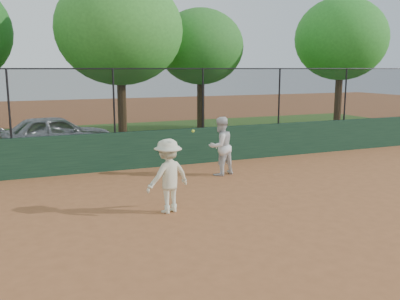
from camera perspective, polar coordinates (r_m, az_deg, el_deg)
name	(u,v)px	position (r m, az deg, el deg)	size (l,w,h in m)	color
ground	(206,230)	(9.07, 0.74, -10.19)	(80.00, 80.00, 0.00)	#A05C33
back_wall	(131,150)	(14.43, -8.81, -0.05)	(26.00, 0.20, 1.20)	#1B3B26
grass_strip	(98,141)	(20.32, -12.89, 1.13)	(36.00, 12.00, 0.01)	#2B5319
parked_car	(56,133)	(18.02, -17.95, 2.02)	(1.69, 4.21, 1.43)	#A2A5AB
player_second	(220,146)	(13.40, 2.64, 0.49)	(0.86, 0.67, 1.77)	silver
player_main	(168,176)	(9.94, -4.10, -3.33)	(1.21, 0.91, 1.90)	beige
fence_assembly	(129,99)	(14.22, -9.11, 6.44)	(26.00, 0.06, 2.00)	black
tree_2	(120,30)	(18.80, -10.26, 14.89)	(5.15, 4.68, 6.94)	#462E19
tree_3	(201,47)	(21.69, 0.10, 13.05)	(4.14, 3.77, 5.99)	#402915
tree_4	(341,39)	(23.51, 17.65, 13.37)	(4.65, 4.23, 6.62)	#462C19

